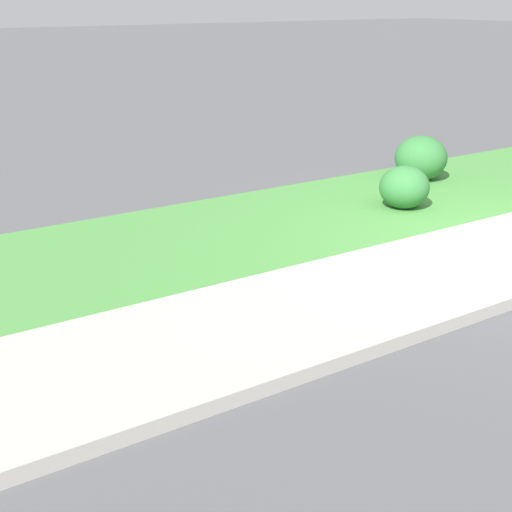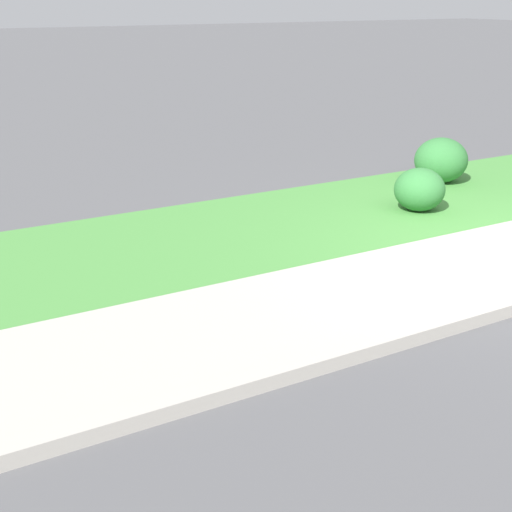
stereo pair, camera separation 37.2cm
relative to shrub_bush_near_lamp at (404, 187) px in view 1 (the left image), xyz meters
name	(u,v)px [view 1 (the left image)]	position (x,y,z in m)	size (l,w,h in m)	color
grass_verge	(379,201)	(-0.04, 0.42, -0.28)	(18.00, 2.76, 0.01)	#47893D
shrub_bush_near_lamp	(404,187)	(0.00, 0.00, 0.00)	(0.66, 0.66, 0.56)	#337538
shrub_bush_far_verge	(421,158)	(1.31, 0.98, 0.05)	(0.79, 0.79, 0.67)	#337538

